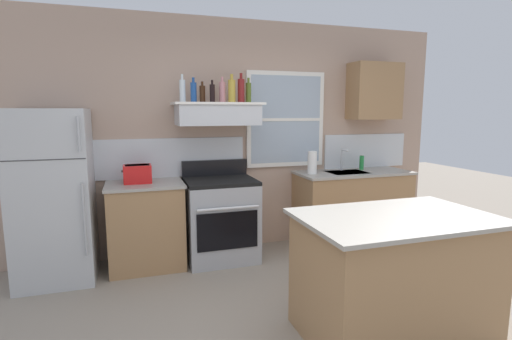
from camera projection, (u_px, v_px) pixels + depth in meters
name	position (u px, v px, depth m)	size (l,w,h in m)	color
back_wall	(236.00, 136.00, 4.60)	(5.40, 0.11, 2.70)	tan
refrigerator	(54.00, 196.00, 3.73)	(0.70, 0.72, 1.68)	#B7BABC
counter_left_of_stove	(146.00, 225.00, 4.10)	(0.79, 0.63, 0.91)	#9E754C
toaster	(137.00, 174.00, 4.02)	(0.30, 0.20, 0.19)	red
stove_range	(221.00, 218.00, 4.31)	(0.76, 0.69, 1.09)	#9EA0A5
range_hood_shelf	(217.00, 114.00, 4.23)	(0.96, 0.52, 0.24)	silver
bottle_clear_tall	(182.00, 91.00, 4.12)	(0.06, 0.06, 0.30)	silver
bottle_blue_liqueur	(194.00, 92.00, 4.14)	(0.07, 0.07, 0.26)	#1E478C
bottle_brown_stout	(202.00, 94.00, 4.17)	(0.06, 0.06, 0.22)	#381E0F
bottle_balsamic_dark	(212.00, 93.00, 4.14)	(0.06, 0.06, 0.24)	black
bottle_rose_pink	(222.00, 92.00, 4.22)	(0.07, 0.07, 0.28)	#C67F84
bottle_champagne_gold_foil	(232.00, 91.00, 4.20)	(0.08, 0.08, 0.30)	#B29333
bottle_red_label_wine	(241.00, 90.00, 4.24)	(0.07, 0.07, 0.32)	maroon
bottle_olive_oil_square	(248.00, 92.00, 4.30)	(0.06, 0.06, 0.27)	#4C601E
counter_right_with_sink	(352.00, 207.00, 4.87)	(1.43, 0.63, 0.91)	#9E754C
sink_faucet	(343.00, 157.00, 4.83)	(0.03, 0.17, 0.28)	silver
paper_towel_roll	(312.00, 163.00, 4.60)	(0.11, 0.11, 0.27)	white
dish_soap_bottle	(362.00, 163.00, 4.93)	(0.06, 0.06, 0.18)	#268C3F
kitchen_island	(394.00, 275.00, 2.84)	(1.40, 0.90, 0.91)	#9E754C
upper_cabinet_right	(374.00, 91.00, 4.89)	(0.64, 0.32, 0.70)	#9E754C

